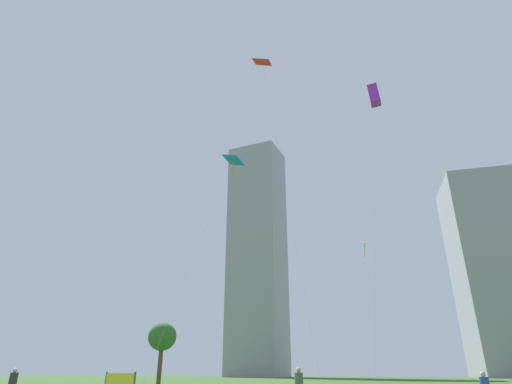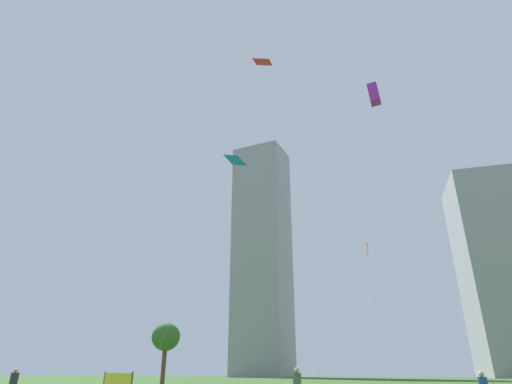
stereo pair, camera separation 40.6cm
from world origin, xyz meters
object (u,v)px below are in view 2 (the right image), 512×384
object	(u,v)px
park_tree_0	(166,337)
distant_highrise_1	(262,253)
kite_flying_2	(235,162)
distant_highrise_0	(500,271)
kite_flying_4	(374,95)
person_standing_2	(13,383)
kite_flying_1	(367,242)
kite_flying_3	(263,64)

from	to	relation	value
park_tree_0	distant_highrise_1	xyz separation A→B (m)	(-16.02, 83.15, 34.15)
kite_flying_2	distant_highrise_0	bearing A→B (deg)	68.85
distant_highrise_0	kite_flying_2	bearing A→B (deg)	-116.68
kite_flying_2	kite_flying_4	distance (m)	19.12
person_standing_2	distant_highrise_1	size ratio (longest dim) A/B	0.02
kite_flying_2	park_tree_0	xyz separation A→B (m)	(-16.06, 14.50, -16.78)
kite_flying_4	park_tree_0	distance (m)	42.86
distant_highrise_0	kite_flying_4	bearing A→B (deg)	-108.03
person_standing_2	kite_flying_2	world-z (taller)	kite_flying_2
distant_highrise_0	distant_highrise_1	size ratio (longest dim) A/B	0.76
kite_flying_1	kite_flying_3	world-z (taller)	kite_flying_3
kite_flying_1	distant_highrise_0	bearing A→B (deg)	72.36
kite_flying_2	park_tree_0	world-z (taller)	kite_flying_2
park_tree_0	distant_highrise_0	xyz separation A→B (m)	(58.17, 94.37, 24.43)
park_tree_0	distant_highrise_0	bearing A→B (deg)	58.35
kite_flying_1	distant_highrise_1	bearing A→B (deg)	117.51
kite_flying_3	park_tree_0	world-z (taller)	kite_flying_3
kite_flying_1	distant_highrise_0	world-z (taller)	distant_highrise_0
park_tree_0	distant_highrise_1	world-z (taller)	distant_highrise_1
kite_flying_3	distant_highrise_1	size ratio (longest dim) A/B	0.36
person_standing_2	distant_highrise_1	xyz separation A→B (m)	(-28.03, 116.51, 38.97)
person_standing_2	distant_highrise_0	bearing A→B (deg)	144.05
kite_flying_1	kite_flying_3	bearing A→B (deg)	-104.87
person_standing_2	kite_flying_1	xyz separation A→B (m)	(15.82, 32.30, 14.99)
distant_highrise_1	kite_flying_1	bearing A→B (deg)	-58.23
kite_flying_4	park_tree_0	bearing A→B (deg)	141.49
kite_flying_3	distant_highrise_1	xyz separation A→B (m)	(-38.21, 105.46, 12.02)
person_standing_2	kite_flying_3	distance (m)	30.86
kite_flying_3	distant_highrise_1	distance (m)	112.81
kite_flying_2	kite_flying_4	size ratio (longest dim) A/B	1.11
person_standing_2	kite_flying_4	bearing A→B (deg)	96.46
person_standing_2	kite_flying_3	xyz separation A→B (m)	(10.18, 11.05, 26.95)
kite_flying_4	kite_flying_3	bearing A→B (deg)	163.05
distant_highrise_0	park_tree_0	bearing A→B (deg)	-127.18
kite_flying_1	kite_flying_3	xyz separation A→B (m)	(-5.64, -21.25, 11.96)
kite_flying_2	distant_highrise_1	distance (m)	104.24
kite_flying_2	distant_highrise_0	distance (m)	116.97
kite_flying_4	person_standing_2	bearing A→B (deg)	-157.46
person_standing_2	park_tree_0	world-z (taller)	park_tree_0
kite_flying_4	distant_highrise_1	size ratio (longest dim) A/B	0.26
distant_highrise_0	distant_highrise_1	xyz separation A→B (m)	(-74.19, -11.21, 9.72)
kite_flying_1	kite_flying_2	distance (m)	19.05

